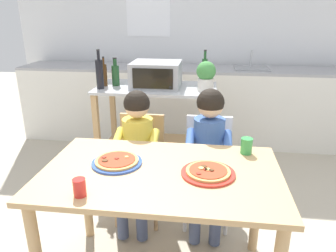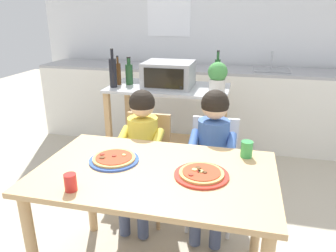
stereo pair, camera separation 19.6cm
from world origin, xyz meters
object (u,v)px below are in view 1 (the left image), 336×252
object	(u,v)px
bottle_brown_beer	(115,74)
potted_herb_plant	(206,75)
pizza_plate_blue_rimmed	(117,161)
dining_table	(161,188)
toaster_oven	(156,74)
drinking_cup_green	(246,146)
dining_chair_right	(208,163)
bottle_dark_olive_oil	(104,74)
bottle_slim_sauce	(100,73)
child_in_yellow_shirt	(136,145)
drinking_cup_red	(80,187)
child_in_blue_striped_shirt	(209,145)
kitchen_island_cart	(157,117)
bottle_squat_spirits	(204,72)
pizza_plate_red_rimmed	(208,172)
dining_chair_left	(141,160)

from	to	relation	value
bottle_brown_beer	potted_herb_plant	size ratio (longest dim) A/B	1.00
pizza_plate_blue_rimmed	dining_table	bearing A→B (deg)	-11.40
pizza_plate_blue_rimmed	toaster_oven	bearing A→B (deg)	89.35
drinking_cup_green	dining_table	bearing A→B (deg)	-148.93
dining_table	bottle_brown_beer	bearing A→B (deg)	115.04
dining_chair_right	potted_herb_plant	bearing A→B (deg)	94.52
bottle_dark_olive_oil	dining_chair_right	world-z (taller)	bottle_dark_olive_oil
bottle_slim_sauce	bottle_brown_beer	xyz separation A→B (m)	(0.10, 0.15, -0.03)
toaster_oven	bottle_brown_beer	size ratio (longest dim) A/B	1.68
child_in_yellow_shirt	drinking_cup_red	world-z (taller)	child_in_yellow_shirt
child_in_blue_striped_shirt	pizza_plate_blue_rimmed	bearing A→B (deg)	-136.06
child_in_yellow_shirt	child_in_blue_striped_shirt	bearing A→B (deg)	1.97
kitchen_island_cart	dining_table	size ratio (longest dim) A/B	0.86
child_in_blue_striped_shirt	drinking_cup_red	size ratio (longest dim) A/B	12.06
bottle_dark_olive_oil	bottle_slim_sauce	xyz separation A→B (m)	(-0.00, -0.12, 0.03)
potted_herb_plant	bottle_squat_spirits	bearing A→B (deg)	96.40
dining_table	child_in_yellow_shirt	distance (m)	0.59
drinking_cup_green	child_in_blue_striped_shirt	bearing A→B (deg)	130.91
dining_chair_right	child_in_yellow_shirt	xyz separation A→B (m)	(-0.51, -0.14, 0.18)
kitchen_island_cart	drinking_cup_red	distance (m)	1.66
bottle_slim_sauce	bottle_brown_beer	bearing A→B (deg)	55.32
dining_table	pizza_plate_red_rimmed	bearing A→B (deg)	-1.78
bottle_dark_olive_oil	toaster_oven	bearing A→B (deg)	2.67
bottle_slim_sauce	drinking_cup_green	xyz separation A→B (m)	(1.22, -0.93, -0.24)
dining_table	drinking_cup_red	size ratio (longest dim) A/B	14.92
bottle_squat_spirits	drinking_cup_red	distance (m)	1.78
bottle_slim_sauce	child_in_yellow_shirt	world-z (taller)	bottle_slim_sauce
potted_herb_plant	pizza_plate_blue_rimmed	xyz separation A→B (m)	(-0.47, -1.19, -0.28)
dining_table	bottle_squat_spirits	bearing A→B (deg)	82.09
bottle_slim_sauce	pizza_plate_red_rimmed	world-z (taller)	bottle_slim_sauce
dining_chair_right	dining_chair_left	bearing A→B (deg)	-178.32
potted_herb_plant	drinking_cup_green	world-z (taller)	potted_herb_plant
dining_chair_right	kitchen_island_cart	bearing A→B (deg)	126.01
child_in_blue_striped_shirt	potted_herb_plant	bearing A→B (deg)	93.75
kitchen_island_cart	potted_herb_plant	xyz separation A→B (m)	(0.46, -0.12, 0.43)
pizza_plate_red_rimmed	drinking_cup_green	xyz separation A→B (m)	(0.23, 0.30, 0.04)
dining_chair_left	drinking_cup_green	world-z (taller)	drinking_cup_green
bottle_squat_spirits	dining_chair_right	world-z (taller)	bottle_squat_spirits
bottle_brown_beer	potted_herb_plant	distance (m)	0.85
kitchen_island_cart	child_in_yellow_shirt	world-z (taller)	child_in_yellow_shirt
bottle_slim_sauce	child_in_blue_striped_shirt	xyz separation A→B (m)	(0.99, -0.67, -0.36)
bottle_brown_beer	dining_chair_right	world-z (taller)	bottle_brown_beer
kitchen_island_cart	bottle_slim_sauce	size ratio (longest dim) A/B	3.17
toaster_oven	child_in_blue_striped_shirt	size ratio (longest dim) A/B	0.42
dining_chair_left	child_in_blue_striped_shirt	world-z (taller)	child_in_blue_striped_shirt
kitchen_island_cart	dining_chair_right	size ratio (longest dim) A/B	1.37
child_in_yellow_shirt	bottle_brown_beer	bearing A→B (deg)	114.36
bottle_brown_beer	pizza_plate_blue_rimmed	xyz separation A→B (m)	(0.38, -1.31, -0.24)
child_in_yellow_shirt	bottle_slim_sauce	bearing A→B (deg)	124.93
kitchen_island_cart	drinking_cup_red	world-z (taller)	kitchen_island_cart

